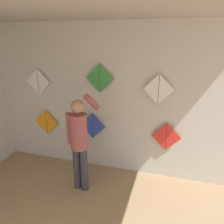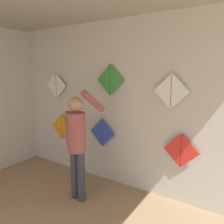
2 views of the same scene
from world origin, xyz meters
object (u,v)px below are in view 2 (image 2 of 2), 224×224
kite_0 (61,127)px  kite_5 (171,91)px  kite_3 (56,85)px  kite_1 (102,133)px  kite_4 (110,80)px  kite_2 (181,151)px  shopkeeper (77,139)px

kite_0 → kite_5: kite_5 is taller
kite_3 → kite_1: bearing=0.0°
kite_3 → kite_4: bearing=0.0°
kite_0 → kite_2: kite_0 is taller
shopkeeper → kite_3: size_ratio=3.31×
kite_0 → kite_5: size_ratio=1.00×
kite_2 → kite_4: size_ratio=1.00×
kite_0 → kite_3: bearing=180.0°
kite_2 → kite_5: bearing=180.0°
kite_2 → kite_0: bearing=180.0°
kite_2 → kite_5: kite_5 is taller
kite_0 → kite_2: bearing=0.0°
shopkeeper → kite_3: 1.54m
kite_3 → kite_0: bearing=0.0°
shopkeeper → kite_5: bearing=36.7°
kite_1 → shopkeeper: bearing=-86.5°
shopkeeper → kite_3: (-1.16, 0.70, 0.73)m
kite_0 → kite_2: size_ratio=1.00×
shopkeeper → kite_0: 1.28m
shopkeeper → kite_1: (-0.04, 0.70, -0.07)m
kite_1 → kite_2: size_ratio=1.00×
kite_3 → kite_5: same height
kite_5 → kite_0: bearing=180.0°
kite_0 → kite_1: 1.02m
kite_0 → kite_2: (2.42, 0.00, -0.01)m
shopkeeper → kite_4: kite_4 is taller
kite_1 → kite_2: 1.40m
kite_4 → kite_3: bearing=180.0°
kite_0 → kite_5: bearing=0.0°
kite_0 → kite_2: 2.42m
shopkeeper → kite_2: size_ratio=3.31×
kite_0 → kite_5: 2.38m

